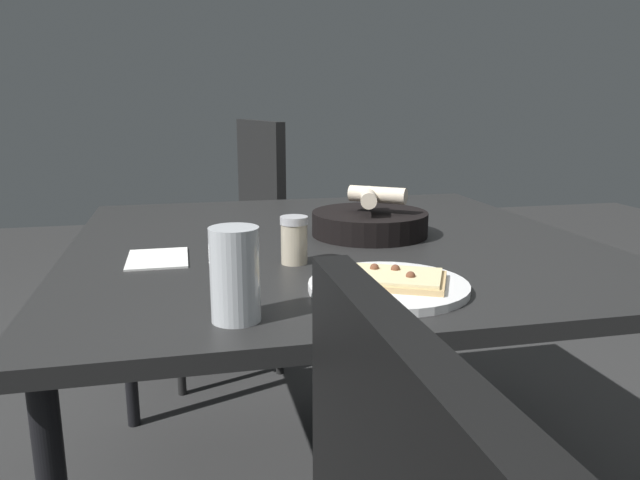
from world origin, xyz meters
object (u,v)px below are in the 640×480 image
Objects in this scene: chair_near at (234,229)px; pepper_shaker at (294,243)px; dining_table at (332,259)px; bread_basket at (370,222)px; pizza_plate at (387,284)px; beer_glass at (235,279)px.

pepper_shaker is at bearing 1.27° from chair_near.
bread_basket is (-0.02, 0.10, 0.08)m from dining_table.
beer_glass is (0.09, -0.26, 0.05)m from pizza_plate.
beer_glass is 1.48× the size of pepper_shaker.
beer_glass is at bearing -35.61° from bread_basket.
pizza_plate is 2.90× the size of pepper_shaker.
chair_near reaches higher than bread_basket.
chair_near reaches higher than pizza_plate.
pepper_shaker is (0.21, -0.22, 0.01)m from bread_basket.
chair_near is at bearing -171.17° from dining_table.
bread_basket is 2.92× the size of pepper_shaker.
beer_glass is at bearing -71.56° from pizza_plate.
pepper_shaker is (-0.21, -0.12, 0.03)m from pizza_plate.
beer_glass is 0.33m from pepper_shaker.
chair_near is at bearing -173.85° from pizza_plate.
chair_near is (-1.46, 0.12, -0.23)m from beer_glass.
dining_table is 4.32× the size of bread_basket.
pepper_shaker is at bearing -33.27° from dining_table.
beer_glass is at bearing -4.53° from chair_near.
beer_glass is 1.48m from chair_near.
beer_glass reaches higher than bread_basket.
dining_table is at bearing 146.73° from pepper_shaker.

